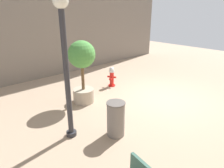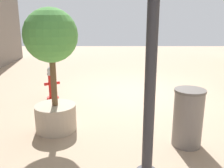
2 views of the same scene
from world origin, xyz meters
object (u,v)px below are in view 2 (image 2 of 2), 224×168
(fire_hydrant, at_px, (52,83))
(street_lamp, at_px, (154,3))
(planter_tree, at_px, (52,58))
(trash_bin, at_px, (188,118))

(fire_hydrant, relative_size, street_lamp, 0.24)
(planter_tree, distance_m, trash_bin, 2.58)
(trash_bin, bearing_deg, street_lamp, 49.20)
(planter_tree, xyz_separation_m, street_lamp, (-1.54, 1.50, 0.86))
(planter_tree, bearing_deg, fire_hydrant, -75.01)
(street_lamp, relative_size, trash_bin, 3.70)
(planter_tree, height_order, street_lamp, street_lamp)
(fire_hydrant, bearing_deg, trash_bin, 139.25)
(street_lamp, bearing_deg, trash_bin, -130.80)
(fire_hydrant, xyz_separation_m, planter_tree, (-0.50, 1.87, 0.97))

